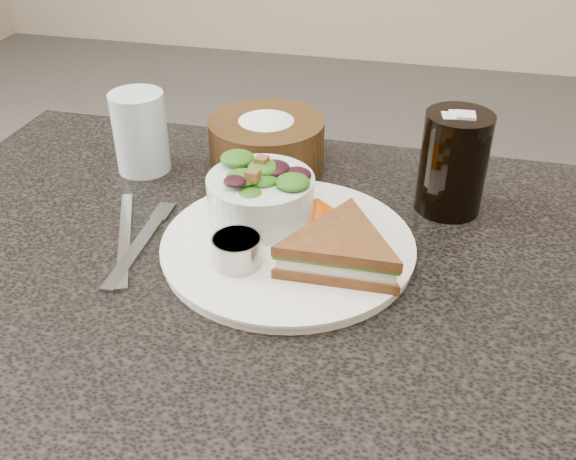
# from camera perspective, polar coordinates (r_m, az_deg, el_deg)

# --- Properties ---
(dining_table) EXTENTS (1.00, 0.70, 0.75)m
(dining_table) POSITION_cam_1_polar(r_m,az_deg,el_deg) (1.04, -2.07, -19.48)
(dining_table) COLOR black
(dining_table) RESTS_ON floor
(dinner_plate) EXTENTS (0.31, 0.31, 0.01)m
(dinner_plate) POSITION_cam_1_polar(r_m,az_deg,el_deg) (0.79, 0.00, -1.42)
(dinner_plate) COLOR white
(dinner_plate) RESTS_ON dining_table
(sandwich) EXTENTS (0.17, 0.17, 0.04)m
(sandwich) POSITION_cam_1_polar(r_m,az_deg,el_deg) (0.73, 4.71, -1.82)
(sandwich) COLOR brown
(sandwich) RESTS_ON dinner_plate
(salad_bowl) EXTENTS (0.16, 0.16, 0.08)m
(salad_bowl) POSITION_cam_1_polar(r_m,az_deg,el_deg) (0.81, -2.44, 3.54)
(salad_bowl) COLOR silver
(salad_bowl) RESTS_ON dinner_plate
(dressing_ramekin) EXTENTS (0.07, 0.07, 0.03)m
(dressing_ramekin) POSITION_cam_1_polar(r_m,az_deg,el_deg) (0.74, -4.55, -1.86)
(dressing_ramekin) COLOR #98999A
(dressing_ramekin) RESTS_ON dinner_plate
(orange_wedge) EXTENTS (0.10, 0.10, 0.03)m
(orange_wedge) POSITION_cam_1_polar(r_m,az_deg,el_deg) (0.82, 2.61, 1.97)
(orange_wedge) COLOR #EC5200
(orange_wedge) RESTS_ON dinner_plate
(fork) EXTENTS (0.02, 0.17, 0.00)m
(fork) POSITION_cam_1_polar(r_m,az_deg,el_deg) (0.81, -13.27, -1.56)
(fork) COLOR gray
(fork) RESTS_ON dining_table
(knife) EXTENTS (0.10, 0.20, 0.00)m
(knife) POSITION_cam_1_polar(r_m,az_deg,el_deg) (0.84, -14.30, -0.65)
(knife) COLOR #AAAAAB
(knife) RESTS_ON dining_table
(bread_basket) EXTENTS (0.22, 0.22, 0.10)m
(bread_basket) POSITION_cam_1_polar(r_m,az_deg,el_deg) (0.97, -1.93, 8.46)
(bread_basket) COLOR #533819
(bread_basket) RESTS_ON dining_table
(cola_glass) EXTENTS (0.11, 0.11, 0.15)m
(cola_glass) POSITION_cam_1_polar(r_m,az_deg,el_deg) (0.87, 14.54, 6.14)
(cola_glass) COLOR black
(cola_glass) RESTS_ON dining_table
(water_glass) EXTENTS (0.10, 0.10, 0.12)m
(water_glass) POSITION_cam_1_polar(r_m,az_deg,el_deg) (0.97, -12.99, 8.47)
(water_glass) COLOR silver
(water_glass) RESTS_ON dining_table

